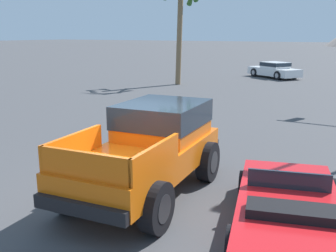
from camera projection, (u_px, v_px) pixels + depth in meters
The scene contains 5 objects.
ground_plane at pixel (134, 196), 8.70m from camera, with size 320.00×320.00×0.00m, color #424244.
orange_pickup_truck at pixel (152, 143), 8.80m from camera, with size 2.61×4.99×1.94m.
red_convertible_car at pixel (288, 211), 7.02m from camera, with size 2.82×4.42×0.99m.
parked_car_white at pixel (274, 70), 31.52m from camera, with size 4.76×3.96×1.25m.
palm_tree_tall at pixel (179, 7), 26.42m from camera, with size 2.90×2.70×6.91m.
Camera 1 is at (4.71, -6.64, 3.51)m, focal length 42.00 mm.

